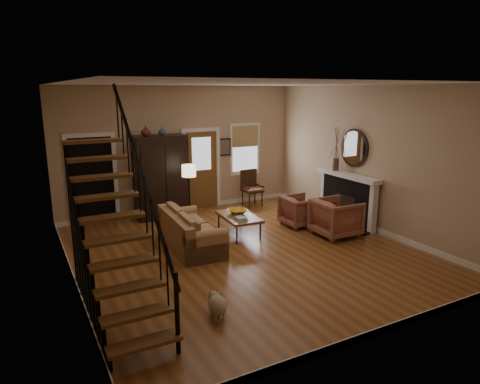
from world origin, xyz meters
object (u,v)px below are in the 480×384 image
floor_lamp (189,195)px  side_chair (252,189)px  armchair_left (336,218)px  armoire (161,177)px  sofa (191,231)px  coffee_table (239,225)px  armchair_right (300,211)px

floor_lamp → side_chair: (2.13, 0.68, -0.22)m
armchair_left → floor_lamp: (-2.55, 2.37, 0.31)m
armoire → floor_lamp: armoire is taller
sofa → coffee_table: bearing=13.8°
armoire → coffee_table: 2.56m
sofa → side_chair: 3.51m
armchair_left → coffee_table: bearing=62.0°
coffee_table → armchair_left: size_ratio=1.30×
armchair_right → floor_lamp: bearing=60.7°
armoire → sofa: armoire is taller
armchair_left → armchair_right: bearing=16.6°
armoire → armchair_left: armoire is taller
armchair_right → side_chair: (-0.15, 2.06, 0.15)m
side_chair → armoire: bearing=175.5°
coffee_table → armchair_right: 1.63m
sofa → armoire: bearing=88.8°
sofa → floor_lamp: 1.69m
side_chair → armchair_right: bearing=-85.9°
armchair_right → side_chair: side_chair is taller
coffee_table → side_chair: side_chair is taller
sofa → floor_lamp: bearing=71.9°
armchair_left → floor_lamp: 3.49m
armchair_right → coffee_table: bearing=89.1°
coffee_table → floor_lamp: (-0.66, 1.30, 0.50)m
armchair_right → armchair_left: bearing=-162.8°
sofa → floor_lamp: size_ratio=1.36×
armoire → side_chair: bearing=-4.5°
sofa → coffee_table: 1.28m
floor_lamp → coffee_table: bearing=-63.3°
side_chair → floor_lamp: bearing=-162.4°
armoire → floor_lamp: (0.42, -0.88, -0.32)m
armoire → coffee_table: bearing=-63.7°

